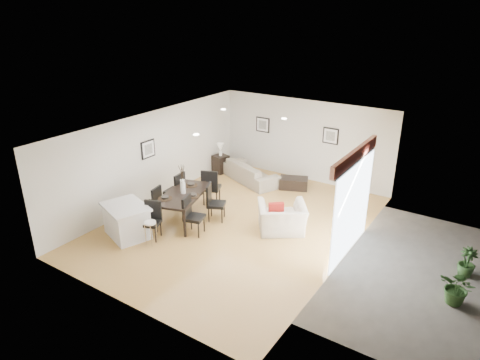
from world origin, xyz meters
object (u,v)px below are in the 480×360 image
Objects in this scene: armchair at (282,218)px; side_table at (221,164)px; kitchen_island at (127,221)px; sofa at (250,172)px; dining_table at (183,196)px; dining_chair_enear at (191,213)px; dining_chair_head at (152,218)px; coffee_table at (294,183)px; dining_chair_wfar at (177,188)px; dining_chair_wnear at (154,201)px; bar_stool at (150,225)px; dining_chair_efar at (213,200)px; dining_chair_foot at (211,185)px.

armchair reaches higher than side_table.
sofa is at bearing 102.00° from kitchen_island.
sofa is 3.39m from dining_table.
dining_table is at bearing -16.66° from armchair.
dining_chair_head is at bearing 119.36° from dining_chair_enear.
coffee_table is (1.53, 3.61, -0.53)m from dining_table.
dining_chair_enear is at bearing 122.23° from sofa.
coffee_table is (2.19, 3.13, -0.42)m from dining_chair_wfar.
dining_chair_wnear reaches higher than sofa.
kitchen_island is at bearing -136.03° from coffee_table.
dining_chair_enear is 1.64× the size of bar_stool.
side_table is (-1.96, 3.05, -0.27)m from dining_chair_efar.
sofa is 3.58× the size of side_table.
dining_table is at bearing -69.80° from side_table.
dining_chair_head is 0.68m from kitchen_island.
dining_chair_foot is 2.75m from kitchen_island.
dining_table is 1.64m from kitchen_island.
dining_chair_efar is at bearing -57.33° from side_table.
dining_chair_efar is 2.33m from kitchen_island.
dining_chair_enear is at bearing -52.93° from dining_table.
dining_chair_head is 1.10× the size of coffee_table.
dining_chair_enear is at bearing 57.29° from kitchen_island.
dining_chair_wfar reaches higher than sofa.
bar_stool is (0.21, -1.49, -0.16)m from dining_table.
dining_chair_wfar is 0.97× the size of dining_chair_foot.
dining_chair_head is at bearing 30.40° from dining_chair_wnear.
bar_stool reaches higher than coffee_table.
armchair is 0.57× the size of dining_table.
dining_chair_foot is 0.76× the size of kitchen_island.
dining_table is 0.84m from dining_chair_enear.
dining_chair_efar is 1.16× the size of coffee_table.
dining_chair_foot is at bearing 93.73° from bar_stool.
side_table is 0.43× the size of kitchen_island.
dining_chair_enear is 1.00× the size of dining_chair_efar.
bar_stool is (0.87, -1.97, -0.06)m from dining_chair_wfar.
dining_chair_head is at bearing 112.06° from sofa.
dining_chair_wfar is 2.16m from bar_stool.
armchair is at bearing 150.45° from dining_chair_foot.
armchair is 1.16× the size of dining_chair_enear.
dining_chair_efar is at bearing 125.23° from sofa.
dining_chair_wnear is (-0.70, -3.82, 0.22)m from sofa.
dining_chair_wfar is at bearing 38.71° from dining_chair_enear.
armchair is at bearing 45.18° from bar_stool.
armchair is at bearing 56.26° from kitchen_island.
dining_chair_foot is (-0.64, 0.74, 0.04)m from dining_chair_efar.
dining_chair_foot is (0.01, -2.19, 0.29)m from sofa.
dining_chair_wfar is 3.84m from coffee_table.
dining_table is 2.34× the size of coffee_table.
side_table is at bearing -83.07° from dining_chair_foot.
dining_chair_foot reaches higher than armchair.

